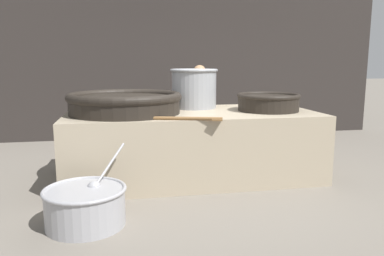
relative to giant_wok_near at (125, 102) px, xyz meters
The scene contains 9 objects.
ground_plane 1.36m from the giant_wok_near, ahead, with size 60.00×60.00×0.00m, color slate.
back_wall 3.18m from the giant_wok_near, 73.41° to the left, with size 9.16×0.24×3.67m, color #2D2826.
hearth_platform 1.06m from the giant_wok_near, ahead, with size 3.28×1.56×0.89m.
giant_wok_near is the anchor object (origin of this frame).
giant_wok_far 1.92m from the giant_wok_near, ahead, with size 0.85×0.85×0.24m.
stock_pot 1.10m from the giant_wok_near, 24.59° to the left, with size 0.68×0.68×0.56m.
stirring_paddle 0.87m from the giant_wok_near, 51.40° to the right, with size 1.20×0.40×0.04m.
cook 1.70m from the giant_wok_near, 43.88° to the left, with size 0.36×0.55×1.50m.
prep_bowl_vegetables 1.64m from the giant_wok_near, 106.73° to the right, with size 0.78×0.89×0.68m.
Camera 1 is at (-0.92, -4.87, 1.52)m, focal length 35.00 mm.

